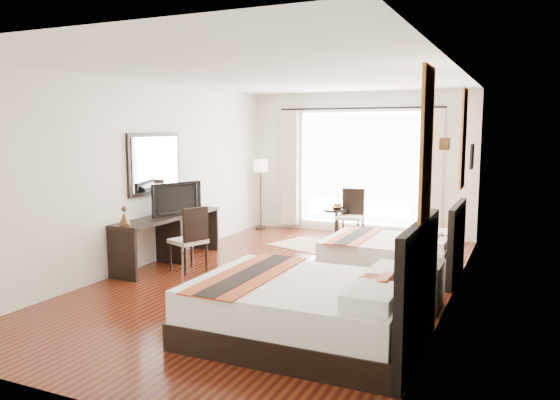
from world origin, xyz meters
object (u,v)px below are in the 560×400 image
at_px(console_desk, 169,239).
at_px(side_table, 336,224).
at_px(bed_far, 395,254).
at_px(vase, 416,265).
at_px(floor_lamp, 261,171).
at_px(window_chair, 351,225).
at_px(television, 174,198).
at_px(desk_chair, 189,251).
at_px(table_lamp, 422,245).
at_px(fruit_bowl, 337,208).
at_px(bed_near, 313,308).
at_px(nightstand, 421,285).

height_order(console_desk, side_table, console_desk).
bearing_deg(console_desk, bed_far, 14.91).
bearing_deg(vase, bed_far, 109.68).
relative_size(console_desk, floor_lamp, 1.51).
xyz_separation_m(console_desk, window_chair, (2.08, 2.80, -0.08)).
height_order(television, window_chair, television).
relative_size(desk_chair, side_table, 1.70).
distance_m(table_lamp, window_chair, 3.78).
bearing_deg(desk_chair, fruit_bowl, -90.10).
height_order(console_desk, fruit_bowl, console_desk).
height_order(floor_lamp, window_chair, floor_lamp).
xyz_separation_m(bed_near, window_chair, (-1.09, 4.80, -0.03)).
distance_m(vase, console_desk, 4.03).
height_order(television, fruit_bowl, television).
height_order(table_lamp, side_table, table_lamp).
bearing_deg(console_desk, fruit_bowl, 58.25).
distance_m(vase, floor_lamp, 5.68).
bearing_deg(floor_lamp, fruit_bowl, -10.99).
height_order(table_lamp, console_desk, table_lamp).
distance_m(floor_lamp, side_table, 2.03).
bearing_deg(television, bed_near, -103.04).
bearing_deg(window_chair, console_desk, -39.50).
height_order(side_table, window_chair, window_chair).
bearing_deg(nightstand, table_lamp, 99.27).
height_order(nightstand, vase, vase).
xyz_separation_m(bed_near, floor_lamp, (-3.18, 5.24, 0.90)).
distance_m(nightstand, vase, 0.35).
bearing_deg(window_chair, side_table, -111.79).
bearing_deg(television, window_chair, -16.68).
relative_size(nightstand, console_desk, 0.26).
distance_m(floor_lamp, fruit_bowl, 1.93).
relative_size(bed_far, television, 2.15).
relative_size(bed_near, bed_far, 1.18).
relative_size(desk_chair, floor_lamp, 0.66).
xyz_separation_m(television, side_table, (1.74, 2.78, -0.73)).
bearing_deg(bed_far, television, -167.09).
xyz_separation_m(console_desk, fruit_bowl, (1.79, 2.89, 0.22)).
bearing_deg(floor_lamp, table_lamp, -42.98).
distance_m(bed_near, television, 3.87).
bearing_deg(fruit_bowl, vase, -59.57).
relative_size(bed_far, nightstand, 3.29).
xyz_separation_m(television, window_chair, (2.06, 2.67, -0.71)).
relative_size(bed_near, console_desk, 1.02).
xyz_separation_m(vase, window_chair, (-1.86, 3.59, -0.27)).
bearing_deg(nightstand, floor_lamp, 136.18).
bearing_deg(table_lamp, desk_chair, 176.90).
xyz_separation_m(desk_chair, side_table, (1.20, 3.18, -0.01)).
xyz_separation_m(bed_near, nightstand, (0.80, 1.41, -0.05)).
bearing_deg(console_desk, table_lamp, -6.62).
relative_size(vase, console_desk, 0.06).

